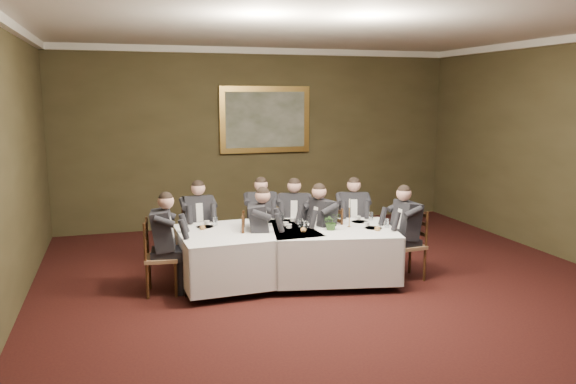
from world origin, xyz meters
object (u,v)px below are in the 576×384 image
diner_main_endright (407,244)px  diner_sec_backleft (198,235)px  diner_main_backleft (294,232)px  table_main (333,250)px  chair_main_backright (352,244)px  centerpiece (331,221)px  chair_sec_backleft (199,249)px  chair_sec_endright (324,256)px  diner_main_endleft (257,247)px  chair_sec_backright (261,244)px  diner_sec_backright (261,230)px  candlestick (349,216)px  chair_main_backleft (294,246)px  painting (265,120)px  diner_main_backright (352,230)px  diner_sec_endleft (162,256)px  table_second (246,252)px  chair_main_endleft (257,263)px  diner_sec_endright (323,241)px  chair_sec_endleft (161,272)px  chair_main_endright (407,259)px

diner_main_endright → diner_sec_backleft: bearing=60.4°
diner_main_backleft → diner_sec_backleft: 1.47m
table_main → chair_main_backright: 1.00m
diner_main_endright → centerpiece: diner_main_endright is taller
chair_sec_backleft → chair_sec_endright: bearing=149.3°
chair_main_backright → diner_main_endleft: bearing=34.9°
chair_sec_backright → centerpiece: (0.68, -1.29, 0.61)m
diner_sec_backright → candlestick: bearing=139.9°
diner_main_backleft → diner_sec_backright: bearing=-9.7°
centerpiece → chair_main_backleft: bearing=101.4°
chair_sec_backleft → painting: painting is taller
diner_main_backright → diner_main_endleft: same height
chair_sec_backleft → chair_sec_endright: 1.91m
chair_main_backleft → chair_sec_backright: size_ratio=1.00×
diner_sec_endleft → centerpiece: diner_sec_endleft is taller
chair_main_backleft → table_second: bearing=56.8°
chair_main_endleft → diner_sec_endright: size_ratio=0.74×
chair_main_backleft → diner_sec_backright: size_ratio=0.74×
diner_sec_endright → chair_sec_endleft: size_ratio=1.35×
table_second → painting: bearing=71.2°
table_second → chair_main_endright: size_ratio=1.90×
chair_sec_endleft → diner_sec_endleft: (0.01, -0.00, 0.23)m
chair_main_backleft → diner_main_endright: (1.32, -1.16, 0.23)m
table_main → diner_sec_backleft: size_ratio=1.43×
chair_main_endleft → diner_main_endright: 2.15m
chair_sec_backleft → diner_sec_backright: size_ratio=0.74×
centerpiece → chair_main_endright: bearing=-6.4°
chair_main_endright → diner_main_endleft: bearing=75.2°
diner_main_endleft → chair_sec_endleft: (-1.31, -0.02, -0.23)m
diner_main_backleft → diner_main_endright: size_ratio=1.00×
diner_main_endright → painting: painting is taller
chair_main_backleft → chair_sec_backleft: size_ratio=1.00×
chair_main_endright → chair_sec_backleft: 3.10m
chair_sec_backright → diner_main_backleft: bearing=160.0°
chair_main_endright → diner_sec_backright: bearing=48.5°
diner_main_backleft → diner_sec_endright: 0.68m
diner_sec_endright → chair_main_backright: bearing=-69.9°
chair_main_endleft → diner_sec_endright: diner_sec_endright is taller
diner_main_endleft → chair_sec_backleft: diner_main_endleft is taller
chair_main_backleft → candlestick: (0.51, -0.94, 0.63)m
diner_main_endleft → painting: painting is taller
chair_main_backleft → painting: (0.27, 2.79, 1.83)m
table_main → table_second: same height
diner_main_endleft → diner_sec_backleft: (-0.69, 0.94, 0.00)m
diner_main_endright → chair_sec_backright: (-1.78, 1.42, -0.23)m
diner_main_backright → diner_main_backleft: bearing=5.1°
diner_main_endleft → chair_sec_backleft: size_ratio=1.35×
chair_main_endleft → diner_main_endleft: bearing=90.0°
table_second → candlestick: size_ratio=4.59×
diner_sec_endright → diner_sec_endleft: (-2.30, -0.11, 0.00)m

